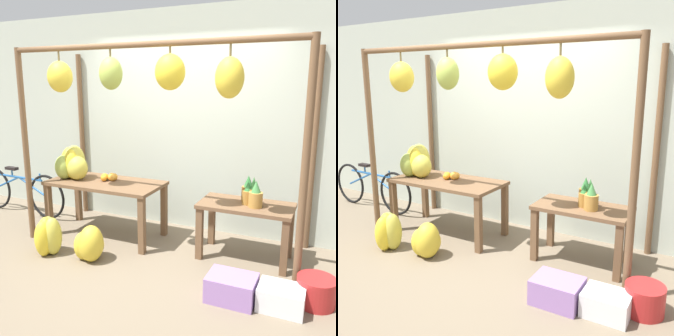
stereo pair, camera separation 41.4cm
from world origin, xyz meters
The scene contains 14 objects.
ground_plane centered at (0.00, 0.00, 0.00)m, with size 20.00×20.00×0.00m, color #756651.
shop_wall_back centered at (0.00, 1.37, 1.40)m, with size 8.00×0.08×2.80m.
stall_awning centered at (-0.01, 0.35, 1.73)m, with size 3.22×1.26×2.28m.
display_table_main centered at (-0.76, 0.63, 0.59)m, with size 1.42×0.69×0.70m.
display_table_side centered at (0.98, 0.71, 0.49)m, with size 0.99×0.54×0.62m.
banana_pile_on_table centered at (-1.23, 0.60, 0.88)m, with size 0.51×0.44×0.42m.
orange_pile centered at (-0.73, 0.70, 0.74)m, with size 0.19×0.20×0.09m.
pineapple_cluster centered at (1.02, 0.72, 0.74)m, with size 0.26×0.30×0.30m.
banana_pile_ground_left centered at (-1.06, -0.10, 0.20)m, with size 0.35×0.34×0.44m.
banana_pile_ground_right centered at (-0.55, -0.04, 0.18)m, with size 0.42×0.39×0.40m.
fruit_crate_white centered at (1.06, -0.16, 0.11)m, with size 0.43×0.32×0.23m.
blue_bucket centered at (1.75, 0.07, 0.12)m, with size 0.33×0.33×0.25m.
parked_bicycle centered at (-2.38, 0.80, 0.34)m, with size 1.69×0.11×0.69m.
fruit_crate_purple centered at (1.49, -0.12, 0.10)m, with size 0.38×0.29×0.21m.
Camera 1 is at (1.79, -3.12, 1.88)m, focal length 40.00 mm.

